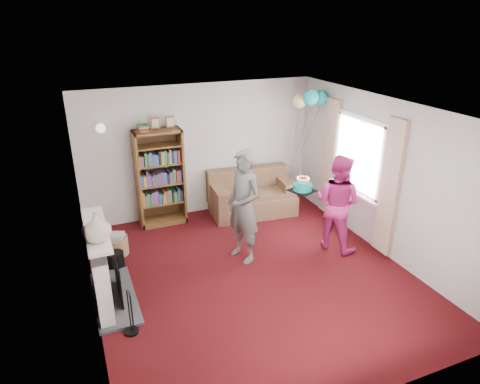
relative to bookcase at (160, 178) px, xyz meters
name	(u,v)px	position (x,y,z in m)	size (l,w,h in m)	color
ground	(253,275)	(0.84, -2.30, -0.88)	(5.00, 5.00, 0.00)	black
wall_back	(200,150)	(0.84, 0.21, 0.37)	(4.50, 0.02, 2.50)	silver
wall_left	(84,228)	(-1.42, -2.30, 0.37)	(0.02, 5.00, 2.50)	silver
wall_right	(384,177)	(3.10, -2.30, 0.37)	(0.02, 5.00, 2.50)	silver
ceiling	(255,110)	(0.84, -2.30, 1.63)	(4.50, 5.00, 0.01)	white
fireplace	(104,269)	(-1.25, -2.11, -0.37)	(0.55, 1.80, 1.12)	#3F3F42
window_bay	(357,169)	(3.05, -1.70, 0.33)	(0.14, 2.02, 2.20)	white
wall_sconce	(101,128)	(-0.91, 0.06, 1.00)	(0.16, 0.23, 0.16)	gold
bookcase	(160,178)	(0.00, 0.00, 0.00)	(0.84, 0.42, 1.99)	#472B14
sofa	(251,197)	(1.73, -0.23, -0.56)	(1.60, 0.85, 0.85)	brown
wicker_basket	(116,245)	(-0.97, -0.88, -0.71)	(0.40, 0.40, 0.36)	#8D6142
person_striped	(244,207)	(0.91, -1.78, 0.03)	(0.66, 0.43, 1.81)	black
person_magenta	(337,203)	(2.45, -2.04, -0.07)	(0.79, 0.61, 1.62)	#C32778
birthday_cake	(303,187)	(1.80, -2.01, 0.30)	(0.34, 0.34, 0.22)	black
balloons	(310,99)	(2.73, -0.56, 1.34)	(0.69, 0.66, 1.77)	#3F3F3F
mantel_vase	(96,227)	(-1.28, -2.45, 0.42)	(0.34, 0.34, 0.35)	beige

